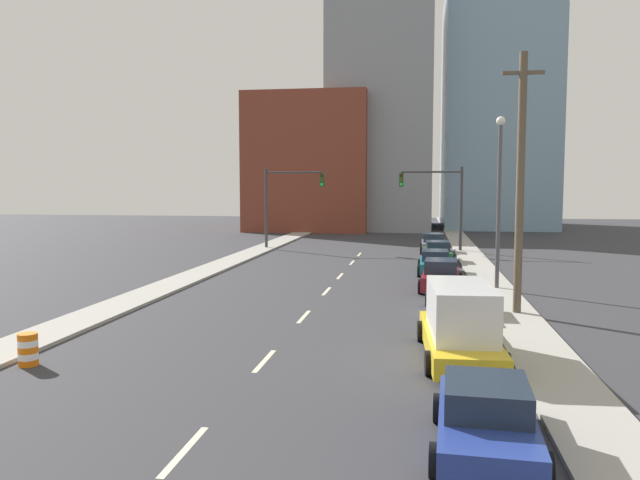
{
  "coord_description": "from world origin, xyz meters",
  "views": [
    {
      "loc": [
        4.52,
        -3.73,
        5.2
      ],
      "look_at": [
        -0.96,
        30.38,
        2.2
      ],
      "focal_mm": 35.0,
      "sensor_mm": 36.0,
      "label": 1
    }
  ],
  "objects": [
    {
      "name": "sidewalk_left",
      "position": [
        -8.24,
        49.8,
        0.07
      ],
      "size": [
        2.03,
        99.61,
        0.13
      ],
      "color": "#9E9B93",
      "rests_on": "ground"
    },
    {
      "name": "sidewalk_right",
      "position": [
        8.24,
        49.8,
        0.07
      ],
      "size": [
        2.03,
        99.61,
        0.13
      ],
      "color": "#9E9B93",
      "rests_on": "ground"
    },
    {
      "name": "lane_stripe_at_8m",
      "position": [
        0.0,
        7.56,
        0.0
      ],
      "size": [
        0.16,
        2.4,
        0.01
      ],
      "primitive_type": "cube",
      "color": "beige",
      "rests_on": "ground"
    },
    {
      "name": "lane_stripe_at_14m",
      "position": [
        0.0,
        13.96,
        0.0
      ],
      "size": [
        0.16,
        2.4,
        0.01
      ],
      "primitive_type": "cube",
      "color": "beige",
      "rests_on": "ground"
    },
    {
      "name": "lane_stripe_at_20m",
      "position": [
        0.0,
        20.34,
        0.0
      ],
      "size": [
        0.16,
        2.4,
        0.01
      ],
      "primitive_type": "cube",
      "color": "beige",
      "rests_on": "ground"
    },
    {
      "name": "lane_stripe_at_26m",
      "position": [
        0.0,
        26.45,
        0.0
      ],
      "size": [
        0.16,
        2.4,
        0.01
      ],
      "primitive_type": "cube",
      "color": "beige",
      "rests_on": "ground"
    },
    {
      "name": "lane_stripe_at_32m",
      "position": [
        0.0,
        31.71,
        0.0
      ],
      "size": [
        0.16,
        2.4,
        0.01
      ],
      "primitive_type": "cube",
      "color": "beige",
      "rests_on": "ground"
    },
    {
      "name": "lane_stripe_at_38m",
      "position": [
        0.0,
        38.11,
        0.0
      ],
      "size": [
        0.16,
        2.4,
        0.01
      ],
      "primitive_type": "cube",
      "color": "beige",
      "rests_on": "ground"
    },
    {
      "name": "lane_stripe_at_43m",
      "position": [
        0.0,
        43.3,
        0.0
      ],
      "size": [
        0.16,
        2.4,
        0.01
      ],
      "primitive_type": "cube",
      "color": "beige",
      "rests_on": "ground"
    },
    {
      "name": "building_brick_left",
      "position": [
        -8.32,
        71.47,
        7.85
      ],
      "size": [
        14.0,
        16.0,
        15.7
      ],
      "color": "brown",
      "rests_on": "ground"
    },
    {
      "name": "building_office_center",
      "position": [
        -0.21,
        75.47,
        14.18
      ],
      "size": [
        12.0,
        20.0,
        28.35
      ],
      "color": "gray",
      "rests_on": "ground"
    },
    {
      "name": "building_glass_right",
      "position": [
        13.83,
        79.47,
        14.77
      ],
      "size": [
        13.0,
        20.0,
        29.53
      ],
      "color": "#7A9EB7",
      "rests_on": "ground"
    },
    {
      "name": "traffic_signal_left",
      "position": [
        -6.67,
        46.39,
        4.38
      ],
      "size": [
        4.97,
        0.35,
        6.71
      ],
      "color": "#38383D",
      "rests_on": "ground"
    },
    {
      "name": "traffic_signal_right",
      "position": [
        6.33,
        46.39,
        4.38
      ],
      "size": [
        4.97,
        0.35,
        6.71
      ],
      "color": "#38383D",
      "rests_on": "ground"
    },
    {
      "name": "utility_pole_right_mid",
      "position": [
        8.43,
        21.96,
        5.33
      ],
      "size": [
        1.6,
        0.32,
        10.4
      ],
      "color": "brown",
      "rests_on": "ground"
    },
    {
      "name": "traffic_barrel",
      "position": [
        -6.65,
        12.41,
        0.47
      ],
      "size": [
        0.56,
        0.56,
        0.95
      ],
      "color": "orange",
      "rests_on": "ground"
    },
    {
      "name": "street_lamp",
      "position": [
        8.37,
        28.14,
        4.97
      ],
      "size": [
        0.44,
        0.44,
        8.59
      ],
      "color": "#4C4C51",
      "rests_on": "ground"
    },
    {
      "name": "sedan_blue",
      "position": [
        5.85,
        8.49,
        0.64
      ],
      "size": [
        2.26,
        4.43,
        1.4
      ],
      "rotation": [
        0.0,
        0.0,
        -0.05
      ],
      "color": "navy",
      "rests_on": "ground"
    },
    {
      "name": "box_truck_yellow",
      "position": [
        5.75,
        15.07,
        1.08
      ],
      "size": [
        2.54,
        6.25,
        2.29
      ],
      "rotation": [
        0.0,
        0.0,
        0.06
      ],
      "color": "gold",
      "rests_on": "ground"
    },
    {
      "name": "sedan_white",
      "position": [
        5.86,
        21.91,
        0.65
      ],
      "size": [
        2.13,
        4.75,
        1.41
      ],
      "rotation": [
        0.0,
        0.0,
        0.02
      ],
      "color": "silver",
      "rests_on": "ground"
    },
    {
      "name": "sedan_maroon",
      "position": [
        5.6,
        27.77,
        0.7
      ],
      "size": [
        2.27,
        4.68,
        1.53
      ],
      "rotation": [
        0.0,
        0.0,
        -0.06
      ],
      "color": "maroon",
      "rests_on": "ground"
    },
    {
      "name": "sedan_teal",
      "position": [
        5.44,
        33.49,
        0.66
      ],
      "size": [
        2.06,
        4.62,
        1.42
      ],
      "rotation": [
        0.0,
        0.0,
        -0.01
      ],
      "color": "#196B75",
      "rests_on": "ground"
    },
    {
      "name": "sedan_green",
      "position": [
        5.75,
        39.24,
        0.67
      ],
      "size": [
        2.16,
        4.43,
        1.46
      ],
      "rotation": [
        0.0,
        0.0,
        0.05
      ],
      "color": "#1E6033",
      "rests_on": "ground"
    },
    {
      "name": "sedan_gray",
      "position": [
        5.59,
        45.44,
        0.69
      ],
      "size": [
        2.05,
        4.32,
        1.52
      ],
      "rotation": [
        0.0,
        0.0,
        0.0
      ],
      "color": "slate",
      "rests_on": "ground"
    }
  ]
}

